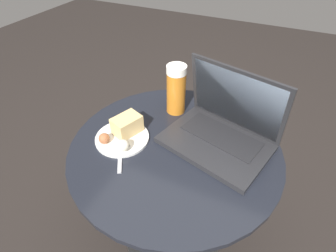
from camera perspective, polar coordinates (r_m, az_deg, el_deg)
ground_plane at (r=1.31m, az=1.08°, el=-21.79°), size 6.00×6.00×0.00m
table at (r=0.99m, az=1.35°, el=-11.65°), size 0.69×0.69×0.55m
laptop at (r=0.87m, az=11.72°, el=-0.55°), size 0.38×0.32×0.25m
beer_glass at (r=0.96m, az=1.79°, el=7.97°), size 0.07×0.07×0.19m
snack_plate at (r=0.89m, az=-9.64°, el=-1.33°), size 0.18×0.18×0.07m
fork at (r=0.87m, az=-10.30°, el=-4.42°), size 0.11×0.17×0.00m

